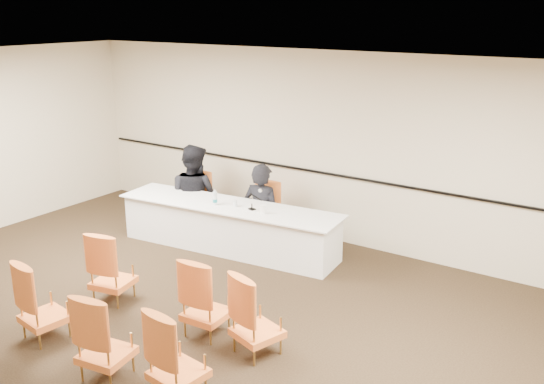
{
  "coord_description": "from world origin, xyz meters",
  "views": [
    {
      "loc": [
        4.3,
        -4.14,
        3.61
      ],
      "look_at": [
        -0.28,
        2.6,
        1.12
      ],
      "focal_mm": 40.0,
      "sensor_mm": 36.0,
      "label": 1
    }
  ],
  "objects_px": {
    "aud_chair_front_left": "(112,266)",
    "aud_chair_front_mid": "(206,296)",
    "panelist_main": "(262,218)",
    "panelist_second_chair": "(194,201)",
    "aud_chair_back_right": "(178,353)",
    "panelist_main_chair": "(262,213)",
    "aud_chair_front_right": "(257,314)",
    "coffee_cup": "(263,209)",
    "panel_table": "(229,227)",
    "microphone": "(252,200)",
    "panelist_second": "(194,199)",
    "water_bottle": "(215,197)",
    "aud_chair_back_left": "(43,300)",
    "drinking_glass": "(235,203)",
    "aud_chair_back_mid": "(105,335)"
  },
  "relations": [
    {
      "from": "aud_chair_back_right",
      "to": "aud_chair_back_mid",
      "type": "bearing_deg",
      "value": -162.84
    },
    {
      "from": "microphone",
      "to": "drinking_glass",
      "type": "relative_size",
      "value": 3.02
    },
    {
      "from": "microphone",
      "to": "drinking_glass",
      "type": "bearing_deg",
      "value": -162.23
    },
    {
      "from": "microphone",
      "to": "aud_chair_back_right",
      "type": "height_order",
      "value": "microphone"
    },
    {
      "from": "panelist_second",
      "to": "microphone",
      "type": "height_order",
      "value": "panelist_second"
    },
    {
      "from": "coffee_cup",
      "to": "aud_chair_back_mid",
      "type": "distance_m",
      "value": 3.39
    },
    {
      "from": "panelist_second_chair",
      "to": "aud_chair_front_right",
      "type": "height_order",
      "value": "same"
    },
    {
      "from": "panelist_second_chair",
      "to": "aud_chair_back_right",
      "type": "bearing_deg",
      "value": -56.87
    },
    {
      "from": "panelist_main",
      "to": "aud_chair_back_left",
      "type": "height_order",
      "value": "panelist_main"
    },
    {
      "from": "aud_chair_front_left",
      "to": "aud_chair_front_mid",
      "type": "relative_size",
      "value": 1.0
    },
    {
      "from": "coffee_cup",
      "to": "aud_chair_front_left",
      "type": "height_order",
      "value": "aud_chair_front_left"
    },
    {
      "from": "panelist_main",
      "to": "drinking_glass",
      "type": "height_order",
      "value": "panelist_main"
    },
    {
      "from": "microphone",
      "to": "coffee_cup",
      "type": "xyz_separation_m",
      "value": [
        0.23,
        -0.05,
        -0.09
      ]
    },
    {
      "from": "panelist_main_chair",
      "to": "drinking_glass",
      "type": "distance_m",
      "value": 0.65
    },
    {
      "from": "panel_table",
      "to": "coffee_cup",
      "type": "bearing_deg",
      "value": -9.78
    },
    {
      "from": "panelist_main",
      "to": "aud_chair_back_left",
      "type": "relative_size",
      "value": 1.88
    },
    {
      "from": "aud_chair_front_left",
      "to": "panelist_second_chair",
      "type": "bearing_deg",
      "value": 97.06
    },
    {
      "from": "aud_chair_back_left",
      "to": "aud_chair_back_mid",
      "type": "bearing_deg",
      "value": 1.57
    },
    {
      "from": "aud_chair_back_left",
      "to": "aud_chair_back_right",
      "type": "bearing_deg",
      "value": 8.73
    },
    {
      "from": "panelist_second",
      "to": "aud_chair_front_right",
      "type": "height_order",
      "value": "panelist_second"
    },
    {
      "from": "panelist_second",
      "to": "aud_chair_front_mid",
      "type": "relative_size",
      "value": 1.97
    },
    {
      "from": "panelist_main",
      "to": "panelist_second_chair",
      "type": "xyz_separation_m",
      "value": [
        -1.3,
        -0.14,
        0.09
      ]
    },
    {
      "from": "panel_table",
      "to": "panelist_main",
      "type": "relative_size",
      "value": 2.01
    },
    {
      "from": "panelist_main",
      "to": "aud_chair_front_left",
      "type": "xyz_separation_m",
      "value": [
        -0.38,
        -2.77,
        0.09
      ]
    },
    {
      "from": "coffee_cup",
      "to": "aud_chair_back_mid",
      "type": "bearing_deg",
      "value": -82.84
    },
    {
      "from": "panelist_main",
      "to": "aud_chair_back_right",
      "type": "bearing_deg",
      "value": 109.19
    },
    {
      "from": "panelist_second_chair",
      "to": "microphone",
      "type": "height_order",
      "value": "microphone"
    },
    {
      "from": "panelist_main",
      "to": "panelist_main_chair",
      "type": "relative_size",
      "value": 1.88
    },
    {
      "from": "aud_chair_front_left",
      "to": "microphone",
      "type": "bearing_deg",
      "value": 62.55
    },
    {
      "from": "aud_chair_front_left",
      "to": "aud_chair_front_right",
      "type": "distance_m",
      "value": 2.25
    },
    {
      "from": "coffee_cup",
      "to": "aud_chair_front_right",
      "type": "relative_size",
      "value": 0.14
    },
    {
      "from": "panelist_second_chair",
      "to": "water_bottle",
      "type": "bearing_deg",
      "value": -37.0
    },
    {
      "from": "panelist_second",
      "to": "aud_chair_front_mid",
      "type": "height_order",
      "value": "panelist_second"
    },
    {
      "from": "aud_chair_front_mid",
      "to": "aud_chair_back_right",
      "type": "relative_size",
      "value": 1.0
    },
    {
      "from": "panelist_main",
      "to": "coffee_cup",
      "type": "height_order",
      "value": "panelist_main"
    },
    {
      "from": "drinking_glass",
      "to": "aud_chair_back_right",
      "type": "distance_m",
      "value": 3.69
    },
    {
      "from": "water_bottle",
      "to": "panelist_second_chair",
      "type": "bearing_deg",
      "value": 149.22
    },
    {
      "from": "panelist_second_chair",
      "to": "water_bottle",
      "type": "distance_m",
      "value": 1.12
    },
    {
      "from": "panelist_second_chair",
      "to": "aud_chair_back_right",
      "type": "xyz_separation_m",
      "value": [
        3.0,
        -3.66,
        0.0
      ]
    },
    {
      "from": "coffee_cup",
      "to": "aud_chair_front_mid",
      "type": "distance_m",
      "value": 2.26
    },
    {
      "from": "panelist_main_chair",
      "to": "aud_chair_back_right",
      "type": "bearing_deg",
      "value": -72.18
    },
    {
      "from": "water_bottle",
      "to": "panelist_main_chair",
      "type": "bearing_deg",
      "value": 60.36
    },
    {
      "from": "aud_chair_back_left",
      "to": "panelist_main_chair",
      "type": "bearing_deg",
      "value": 93.29
    },
    {
      "from": "panel_table",
      "to": "panelist_main_chair",
      "type": "relative_size",
      "value": 3.79
    },
    {
      "from": "aud_chair_front_mid",
      "to": "panel_table",
      "type": "bearing_deg",
      "value": 118.98
    },
    {
      "from": "panelist_main_chair",
      "to": "aud_chair_front_right",
      "type": "xyz_separation_m",
      "value": [
        1.87,
        -2.75,
        0.0
      ]
    },
    {
      "from": "aud_chair_back_mid",
      "to": "panelist_second",
      "type": "bearing_deg",
      "value": 110.45
    },
    {
      "from": "panelist_main",
      "to": "aud_chair_back_right",
      "type": "xyz_separation_m",
      "value": [
        1.69,
        -3.8,
        0.09
      ]
    },
    {
      "from": "water_bottle",
      "to": "aud_chair_back_left",
      "type": "xyz_separation_m",
      "value": [
        0.09,
        -3.15,
        -0.36
      ]
    },
    {
      "from": "water_bottle",
      "to": "aud_chair_back_mid",
      "type": "height_order",
      "value": "water_bottle"
    }
  ]
}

